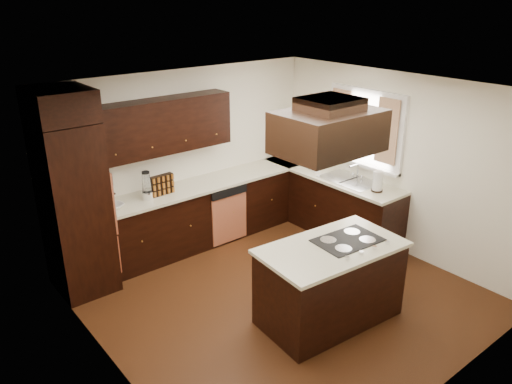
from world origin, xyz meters
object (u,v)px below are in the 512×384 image
range_hood (328,132)px  spice_rack (162,185)px  oven_column (75,209)px  island (330,285)px

range_hood → spice_rack: (-0.67, 2.33, -1.10)m
range_hood → spice_rack: bearing=106.1°
range_hood → oven_column: bearing=129.7°
island → spice_rack: size_ratio=4.63×
range_hood → spice_rack: range_hood is taller
oven_column → range_hood: 3.13m
oven_column → spice_rack: bearing=3.4°
island → spice_rack: spice_rack is taller
island → range_hood: bearing=98.5°
oven_column → island: 3.11m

